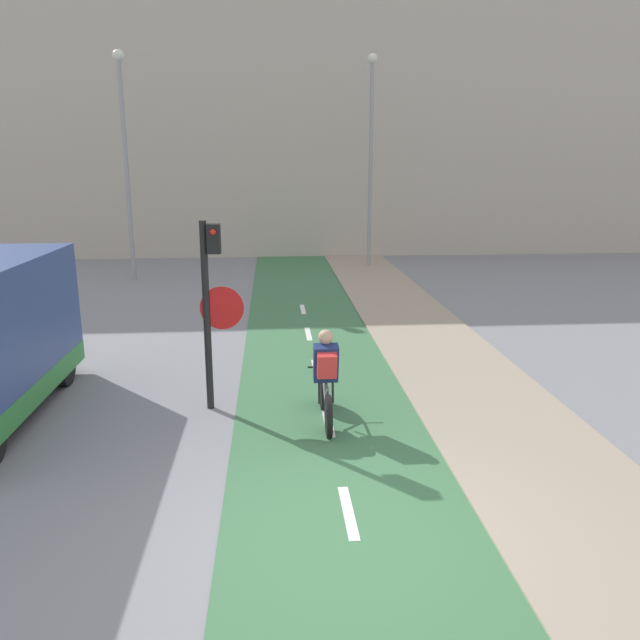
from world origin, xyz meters
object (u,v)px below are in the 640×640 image
object	(u,v)px
traffic_light_pole	(212,295)
street_lamp_sidewalk	(371,142)
street_lamp_far	(125,145)
cyclist_near	(326,379)

from	to	relation	value
traffic_light_pole	street_lamp_sidewalk	size ratio (longest dim) A/B	0.39
traffic_light_pole	street_lamp_sidewalk	bearing A→B (deg)	71.71
traffic_light_pole	street_lamp_far	world-z (taller)	street_lamp_far
traffic_light_pole	street_lamp_far	size ratio (longest dim) A/B	0.41
traffic_light_pole	cyclist_near	world-z (taller)	traffic_light_pole
traffic_light_pole	cyclist_near	xyz separation A→B (m)	(1.68, -0.73, -1.14)
street_lamp_sidewalk	cyclist_near	distance (m)	15.36
street_lamp_sidewalk	cyclist_near	bearing A→B (deg)	-101.23
traffic_light_pole	street_lamp_sidewalk	world-z (taller)	street_lamp_sidewalk
traffic_light_pole	cyclist_near	distance (m)	2.16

